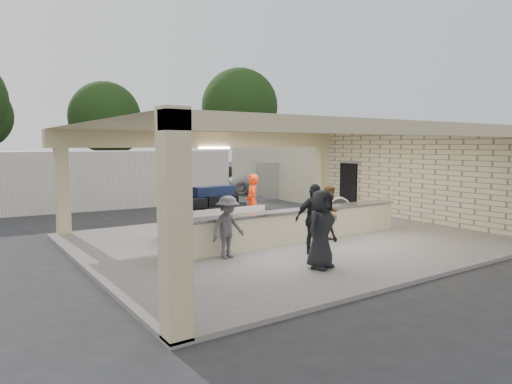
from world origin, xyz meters
TOP-DOWN VIEW (x-y plane):
  - ground at (0.00, 0.00)m, footprint 120.00×120.00m
  - pavilion at (0.21, 0.66)m, footprint 12.01×10.00m
  - baggage_counter at (0.00, -0.50)m, footprint 8.20×0.58m
  - luggage_cart at (-1.95, 1.25)m, footprint 2.83×1.80m
  - drum_fan at (3.77, 1.51)m, footprint 0.84×0.69m
  - baggage_handler at (-0.10, 1.71)m, footprint 0.66×0.80m
  - passenger_a at (0.91, -1.00)m, footprint 0.89×0.55m
  - passenger_b at (-0.58, -1.96)m, footprint 1.15×0.57m
  - passenger_c at (-2.71, -1.08)m, footprint 1.10×0.59m
  - passenger_d at (-1.37, -3.13)m, footprint 0.97×0.56m
  - car_white_a at (7.99, 12.51)m, footprint 5.14×3.75m
  - car_white_b at (13.11, 13.87)m, footprint 4.93×3.31m
  - car_dark at (7.48, 15.51)m, footprint 4.74×1.86m
  - container_white at (-2.51, 11.25)m, footprint 12.65×3.32m
  - fence at (11.00, 9.00)m, footprint 12.06×0.06m
  - tree_mid at (2.32, 26.16)m, footprint 6.00×5.60m
  - tree_right at (14.32, 25.16)m, footprint 7.20×7.00m
  - adjacent_building at (9.50, 10.00)m, footprint 6.00×8.00m

SIDE VIEW (x-z plane):
  - ground at x=0.00m, z-range 0.00..0.00m
  - baggage_counter at x=0.00m, z-range 0.10..1.08m
  - drum_fan at x=3.77m, z-range 0.13..1.05m
  - car_white_a at x=7.99m, z-range 0.00..1.33m
  - car_white_b at x=13.11m, z-range 0.00..1.46m
  - car_dark at x=7.48m, z-range 0.00..1.56m
  - passenger_c at x=-2.71m, z-range 0.10..1.71m
  - passenger_a at x=0.91m, z-range 0.10..1.81m
  - luggage_cart at x=-1.95m, z-range 0.16..1.79m
  - passenger_d at x=-1.37m, z-range 0.10..1.96m
  - passenger_b at x=-0.58m, z-range 0.10..1.98m
  - fence at x=11.00m, z-range 0.04..2.07m
  - baggage_handler at x=-0.10m, z-range 0.10..2.02m
  - pavilion at x=0.21m, z-range -0.43..3.12m
  - container_white at x=-2.51m, z-range 0.00..2.71m
  - adjacent_building at x=9.50m, z-range 0.00..3.20m
  - tree_mid at x=2.32m, z-range 0.96..8.96m
  - tree_right at x=14.32m, z-range 1.21..11.21m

